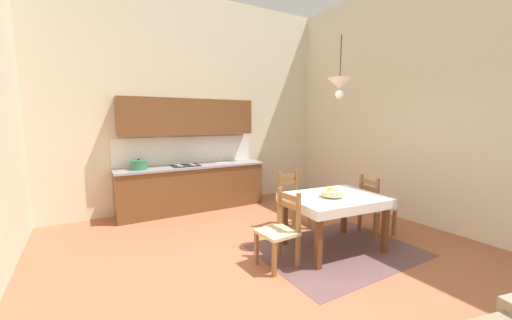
# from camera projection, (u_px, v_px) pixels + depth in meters

# --- Properties ---
(ground_plane) EXTENTS (6.38, 6.75, 0.10)m
(ground_plane) POSITION_uv_depth(u_px,v_px,m) (282.00, 266.00, 3.76)
(ground_plane) COLOR #A86042
(wall_back) EXTENTS (6.38, 0.12, 4.27)m
(wall_back) POSITION_uv_depth(u_px,v_px,m) (196.00, 103.00, 6.15)
(wall_back) COLOR beige
(wall_back) RESTS_ON ground_plane
(wall_right) EXTENTS (0.12, 6.75, 4.27)m
(wall_right) POSITION_uv_depth(u_px,v_px,m) (429.00, 99.00, 4.94)
(wall_right) COLOR beige
(wall_right) RESTS_ON ground_plane
(area_rug) EXTENTS (2.10, 1.60, 0.01)m
(area_rug) POSITION_uv_depth(u_px,v_px,m) (338.00, 250.00, 4.09)
(area_rug) COLOR brown
(area_rug) RESTS_ON ground_plane
(kitchen_cabinetry) EXTENTS (2.89, 0.63, 2.20)m
(kitchen_cabinetry) POSITION_uv_depth(u_px,v_px,m) (192.00, 167.00, 5.92)
(kitchen_cabinetry) COLOR brown
(kitchen_cabinetry) RESTS_ON ground_plane
(dining_table) EXTENTS (1.37, 1.10, 0.75)m
(dining_table) POSITION_uv_depth(u_px,v_px,m) (334.00, 205.00, 4.09)
(dining_table) COLOR brown
(dining_table) RESTS_ON ground_plane
(dining_chair_tv_side) EXTENTS (0.45, 0.45, 0.93)m
(dining_chair_tv_side) POSITION_uv_depth(u_px,v_px,m) (280.00, 231.00, 3.63)
(dining_chair_tv_side) COLOR #D1BC89
(dining_chair_tv_side) RESTS_ON ground_plane
(dining_chair_window_side) EXTENTS (0.49, 0.49, 0.93)m
(dining_chair_window_side) POSITION_uv_depth(u_px,v_px,m) (375.00, 206.00, 4.65)
(dining_chair_window_side) COLOR #D1BC89
(dining_chair_window_side) RESTS_ON ground_plane
(dining_chair_kitchen_side) EXTENTS (0.45, 0.45, 0.93)m
(dining_chair_kitchen_side) POSITION_uv_depth(u_px,v_px,m) (293.00, 201.00, 4.94)
(dining_chair_kitchen_side) COLOR #D1BC89
(dining_chair_kitchen_side) RESTS_ON ground_plane
(fruit_bowl) EXTENTS (0.30, 0.30, 0.12)m
(fruit_bowl) POSITION_uv_depth(u_px,v_px,m) (332.00, 193.00, 4.00)
(fruit_bowl) COLOR beige
(fruit_bowl) RESTS_ON dining_table
(pendant_lamp) EXTENTS (0.32, 0.32, 0.81)m
(pendant_lamp) POSITION_uv_depth(u_px,v_px,m) (340.00, 84.00, 3.87)
(pendant_lamp) COLOR black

